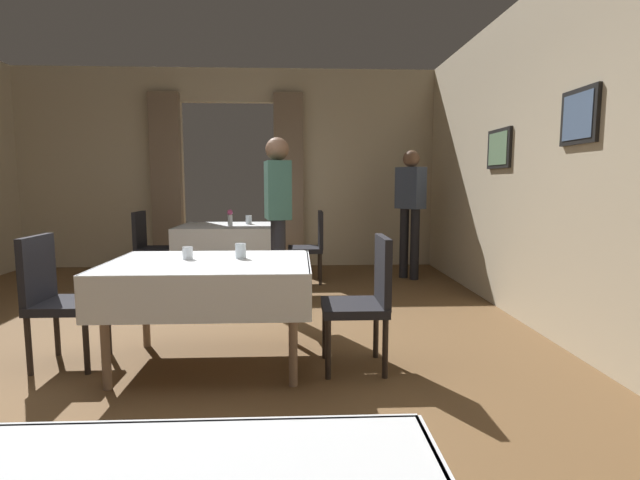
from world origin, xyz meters
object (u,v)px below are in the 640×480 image
at_px(dining_table_far, 231,232).
at_px(chair_far_right, 311,243).
at_px(glass_far_b, 249,220).
at_px(chair_far_left, 149,244).
at_px(chair_mid_right, 366,296).
at_px(flower_vase_far, 230,217).
at_px(person_waiter_by_doorway, 410,203).
at_px(chair_mid_left, 56,294).
at_px(dining_table_mid, 210,274).
at_px(glass_mid_a, 241,251).
at_px(person_diner_standing_aside, 278,211).
at_px(glass_mid_b, 188,253).

bearing_deg(dining_table_far, chair_far_right, -3.37).
relative_size(chair_far_right, glass_far_b, 8.01).
xyz_separation_m(dining_table_far, glass_far_b, (0.22, 0.14, 0.15)).
bearing_deg(chair_far_left, dining_table_far, 1.07).
bearing_deg(chair_far_left, glass_far_b, 7.19).
distance_m(dining_table_far, chair_mid_right, 3.28).
bearing_deg(flower_vase_far, dining_table_far, 95.25).
height_order(chair_far_left, person_waiter_by_doorway, person_waiter_by_doorway).
height_order(dining_table_far, chair_mid_left, chair_mid_left).
bearing_deg(dining_table_mid, chair_far_right, 74.27).
height_order(dining_table_far, chair_far_right, chair_far_right).
xyz_separation_m(chair_mid_right, flower_vase_far, (-1.33, 2.85, 0.35)).
distance_m(chair_far_right, glass_mid_a, 2.79).
distance_m(dining_table_mid, chair_far_right, 2.93).
bearing_deg(chair_mid_left, chair_mid_right, -4.03).
xyz_separation_m(dining_table_mid, person_diner_standing_aside, (0.43, 1.25, 0.37)).
relative_size(dining_table_mid, chair_mid_left, 1.51).
height_order(chair_far_right, person_waiter_by_doorway, person_waiter_by_doorway).
distance_m(dining_table_mid, chair_mid_left, 1.10).
bearing_deg(glass_mid_b, flower_vase_far, 91.43).
bearing_deg(chair_far_left, chair_mid_right, -51.27).
distance_m(glass_mid_a, glass_mid_b, 0.38).
relative_size(chair_far_right, flower_vase_far, 4.49).
bearing_deg(dining_table_far, glass_far_b, 32.56).
bearing_deg(chair_mid_left, glass_mid_a, 2.84).
xyz_separation_m(chair_far_right, person_diner_standing_aside, (-0.37, -1.57, 0.51)).
height_order(glass_far_b, person_diner_standing_aside, person_diner_standing_aside).
relative_size(chair_far_left, glass_mid_a, 8.48).
relative_size(dining_table_far, glass_mid_a, 12.03).
distance_m(person_waiter_by_doorway, person_diner_standing_aside, 2.44).
bearing_deg(dining_table_mid, person_diner_standing_aside, 71.11).
bearing_deg(glass_mid_a, chair_mid_right, -13.85).
xyz_separation_m(glass_far_b, person_diner_standing_aside, (0.46, -1.77, 0.22)).
bearing_deg(chair_far_left, glass_mid_a, -61.42).
height_order(dining_table_far, flower_vase_far, flower_vase_far).
height_order(chair_far_right, person_diner_standing_aside, person_diner_standing_aside).
xyz_separation_m(dining_table_mid, person_waiter_by_doorway, (2.12, 3.00, 0.37)).
bearing_deg(person_waiter_by_doorway, glass_mid_a, -123.48).
distance_m(chair_mid_left, glass_far_b, 3.17).
bearing_deg(chair_far_right, dining_table_far, 176.63).
height_order(dining_table_far, chair_far_left, chair_far_left).
relative_size(chair_mid_left, glass_mid_a, 8.48).
distance_m(chair_far_right, glass_far_b, 0.90).
bearing_deg(glass_mid_a, chair_mid_left, -177.16).
bearing_deg(chair_mid_right, chair_far_right, 95.74).
bearing_deg(glass_far_b, dining_table_far, -147.44).
relative_size(dining_table_far, flower_vase_far, 6.36).
bearing_deg(person_diner_standing_aside, flower_vase_far, 114.07).
distance_m(glass_mid_b, flower_vase_far, 2.65).
bearing_deg(chair_mid_left, dining_table_mid, -2.22).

